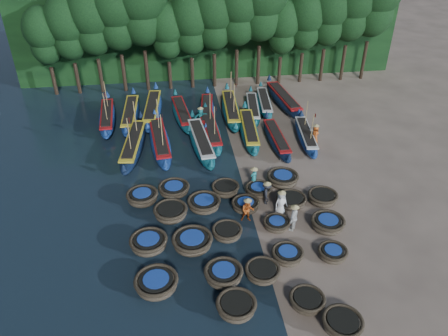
{
  "coord_description": "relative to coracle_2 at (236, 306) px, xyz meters",
  "views": [
    {
      "loc": [
        -4.69,
        -23.01,
        17.81
      ],
      "look_at": [
        -1.31,
        2.14,
        1.3
      ],
      "focal_mm": 35.0,
      "sensor_mm": 36.0,
      "label": 1
    }
  ],
  "objects": [
    {
      "name": "tree_6",
      "position": [
        0.0,
        29.0,
        6.18
      ],
      "size": [
        4.09,
        4.09,
        9.65
      ],
      "color": "black",
      "rests_on": "ground"
    },
    {
      "name": "long_boat_7",
      "position": [
        5.87,
        16.1,
        0.04
      ],
      "size": [
        1.45,
        7.52,
        1.32
      ],
      "rotation": [
        0.0,
        0.0,
        0.02
      ],
      "color": "#0F2137",
      "rests_on": "ground"
    },
    {
      "name": "long_boat_9",
      "position": [
        -8.11,
        21.87,
        0.08
      ],
      "size": [
        1.92,
        8.1,
        3.45
      ],
      "rotation": [
        0.0,
        0.0,
        0.06
      ],
      "color": "navy",
      "rests_on": "ground"
    },
    {
      "name": "fisherman_5",
      "position": [
        0.05,
        20.13,
        0.44
      ],
      "size": [
        1.69,
        1.15,
        1.95
      ],
      "rotation": [
        0.0,
        0.0,
        0.43
      ],
      "color": "#196A6B",
      "rests_on": "ground"
    },
    {
      "name": "tree_10",
      "position": [
        9.2,
        29.0,
        5.5
      ],
      "size": [
        3.68,
        3.68,
        8.68
      ],
      "color": "black",
      "rests_on": "ground"
    },
    {
      "name": "tree_11",
      "position": [
        11.5,
        29.0,
        6.18
      ],
      "size": [
        4.09,
        4.09,
        9.65
      ],
      "color": "black",
      "rests_on": "ground"
    },
    {
      "name": "coracle_16",
      "position": [
        -0.78,
        8.44,
        -0.02
      ],
      "size": [
        2.57,
        2.57,
        0.78
      ],
      "rotation": [
        0.0,
        0.0,
        0.33
      ],
      "color": "brown",
      "rests_on": "ground"
    },
    {
      "name": "long_boat_12",
      "position": [
        -1.51,
        21.73,
        0.07
      ],
      "size": [
        2.26,
        7.94,
        1.41
      ],
      "rotation": [
        0.0,
        0.0,
        0.11
      ],
      "color": "#10595E",
      "rests_on": "ground"
    },
    {
      "name": "tree_5",
      "position": [
        -2.3,
        29.0,
        5.5
      ],
      "size": [
        3.68,
        3.68,
        8.68
      ],
      "color": "black",
      "rests_on": "ground"
    },
    {
      "name": "coracle_9",
      "position": [
        5.97,
        2.99,
        -0.07
      ],
      "size": [
        1.98,
        1.98,
        0.68
      ],
      "rotation": [
        0.0,
        0.0,
        0.35
      ],
      "color": "brown",
      "rests_on": "ground"
    },
    {
      "name": "coracle_12",
      "position": [
        0.33,
        5.52,
        -0.06
      ],
      "size": [
        1.85,
        1.85,
        0.71
      ],
      "rotation": [
        0.0,
        0.0,
        0.01
      ],
      "color": "brown",
      "rests_on": "ground"
    },
    {
      "name": "coracle_13",
      "position": [
        3.45,
        5.93,
        -0.1
      ],
      "size": [
        1.99,
        1.99,
        0.64
      ],
      "rotation": [
        0.0,
        0.0,
        -0.36
      ],
      "color": "brown",
      "rests_on": "ground"
    },
    {
      "name": "coracle_4",
      "position": [
        4.82,
        -1.62,
        -0.05
      ],
      "size": [
        2.21,
        2.21,
        0.73
      ],
      "rotation": [
        0.0,
        0.0,
        -0.24
      ],
      "color": "brown",
      "rests_on": "ground"
    },
    {
      "name": "long_boat_6",
      "position": [
        3.9,
        17.74,
        0.09
      ],
      "size": [
        2.08,
        8.33,
        1.47
      ],
      "rotation": [
        0.0,
        0.0,
        -0.08
      ],
      "color": "#10595E",
      "rests_on": "ground"
    },
    {
      "name": "tree_0",
      "position": [
        -13.8,
        29.0,
        5.5
      ],
      "size": [
        3.68,
        3.68,
        8.68
      ],
      "color": "black",
      "rests_on": "ground"
    },
    {
      "name": "tree_1",
      "position": [
        -11.5,
        29.0,
        6.18
      ],
      "size": [
        4.09,
        4.09,
        9.65
      ],
      "color": "black",
      "rests_on": "ground"
    },
    {
      "name": "long_boat_17",
      "position": [
        8.28,
        23.39,
        0.14
      ],
      "size": [
        2.54,
        8.94,
        1.58
      ],
      "rotation": [
        0.0,
        0.0,
        0.11
      ],
      "color": "#0F2137",
      "rests_on": "ground"
    },
    {
      "name": "long_boat_10",
      "position": [
        -6.09,
        22.16,
        0.1
      ],
      "size": [
        1.79,
        8.5,
        1.5
      ],
      "rotation": [
        0.0,
        0.0,
        -0.04
      ],
      "color": "navy",
      "rests_on": "ground"
    },
    {
      "name": "tree_3",
      "position": [
        -6.9,
        29.0,
        7.53
      ],
      "size": [
        4.92,
        4.92,
        11.6
      ],
      "color": "black",
      "rests_on": "ground"
    },
    {
      "name": "long_boat_5",
      "position": [
        0.73,
        18.05,
        0.09
      ],
      "size": [
        1.63,
        8.24,
        3.5
      ],
      "rotation": [
        0.0,
        0.0,
        0.02
      ],
      "color": "#10595E",
      "rests_on": "ground"
    },
    {
      "name": "tree_2",
      "position": [
        -9.2,
        29.0,
        6.85
      ],
      "size": [
        4.51,
        4.51,
        10.63
      ],
      "color": "black",
      "rests_on": "ground"
    },
    {
      "name": "coracle_14",
      "position": [
        6.51,
        5.42,
        0.0
      ],
      "size": [
        2.19,
        2.19,
        0.81
      ],
      "rotation": [
        0.0,
        0.0,
        0.15
      ],
      "color": "brown",
      "rests_on": "ground"
    },
    {
      "name": "coracle_10",
      "position": [
        -4.3,
        5.13,
        0.01
      ],
      "size": [
        2.69,
        2.69,
        0.83
      ],
      "rotation": [
        0.0,
        0.0,
        0.41
      ],
      "color": "brown",
      "rests_on": "ground"
    },
    {
      "name": "long_boat_14",
      "position": [
        2.96,
        21.86,
        0.13
      ],
      "size": [
        1.99,
        8.82,
        3.75
      ],
      "rotation": [
        0.0,
        0.0,
        -0.05
      ],
      "color": "#10595E",
      "rests_on": "ground"
    },
    {
      "name": "long_boat_13",
      "position": [
        0.75,
        21.85,
        0.07
      ],
      "size": [
        2.33,
        7.96,
        1.41
      ],
      "rotation": [
        0.0,
        0.0,
        -0.12
      ],
      "color": "navy",
      "rests_on": "ground"
    },
    {
      "name": "fisherman_6",
      "position": [
        8.94,
        15.71,
        0.46
      ],
      "size": [
        0.72,
        0.94,
        1.94
      ],
      "rotation": [
        0.0,
        0.0,
        1.36
      ],
      "color": "#BA4E18",
      "rests_on": "ground"
    },
    {
      "name": "fisherman_1",
      "position": [
        2.87,
        10.42,
        0.42
      ],
      "size": [
        0.67,
        0.59,
        1.75
      ],
      "rotation": [
        0.0,
        0.0,
        3.62
      ],
      "color": "#196A6B",
      "rests_on": "ground"
    },
    {
      "name": "long_boat_15",
      "position": [
        5.04,
        22.01,
        0.03
      ],
      "size": [
        2.16,
        7.33,
        1.3
      ],
      "rotation": [
        0.0,
        0.0,
        -0.12
      ],
      "color": "#10595E",
      "rests_on": "ground"
    },
    {
      "name": "tree_7",
      "position": [
        2.3,
        29.0,
        6.85
      ],
      "size": [
        4.51,
        4.51,
        10.63
      ],
      "color": "black",
      "rests_on": "ground"
    },
    {
      "name": "tree_8",
      "position": [
        4.6,
        29.0,
        7.53
      ],
      "size": [
        4.92,
        4.92,
        11.6
      ],
      "color": "black",
      "rests_on": "ground"
    },
    {
      "name": "coracle_24",
      "position": [
        4.97,
        10.5,
        0.02
      ],
      "size": [
        2.63,
        2.63,
        0.83
      ],
      "rotation": [
        0.0,
        0.0,
        -0.34
      ],
      "color": "brown",
      "rests_on": "ground"
    },
    {
      "name": "long_boat_4",
      "position": [
        -0.27,
        16.32,
        0.11
      ],
      "size": [
        2.29,
        8.59,
        1.52
      ],
      "rotation": [
        0.0,
        0.0,
        0.09
      ],
      "color": "#10595E",
      "rests_on": "ground"
    },
    {
      "name": "coracle_21",
      "position": [
        -2.65,
        10.36,
        -0.06
      ],
      "size": [
        2.57,
        2.57,
        0.71
      ],
      "rotation": [
        0.0,
        0.0,
        -0.36
      ],
      "color": "brown",
      "rests_on": "ground"
    },
    {
      "name": "coracle_8",
      "position": [
        3.41,
        3.17,
        -0.04
      ],
      "size": [
        2.09,
        2.09,
        0.73
      ],
      "rotation": [
        0.0,
        0.0,
        -0.31
      ],
      "color": "brown",
      "rests_on": "ground"
    },
    {
      "name": "tree_13",
      "position": [
        16.1,
        29.0,
        7.53
      ],
      "size": [
        4.92,
        4.92,
        11.6
      ],
      "color": "black",
      "rests_on": "ground"
    },
    {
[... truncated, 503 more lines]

